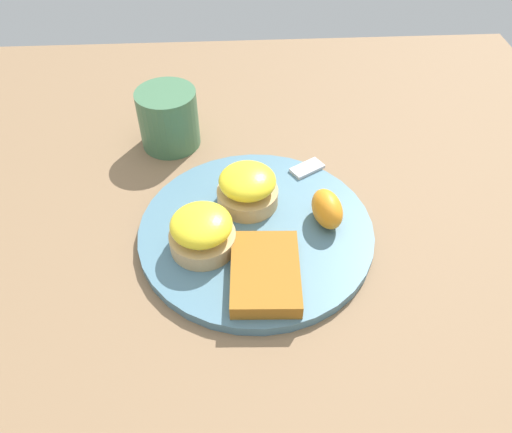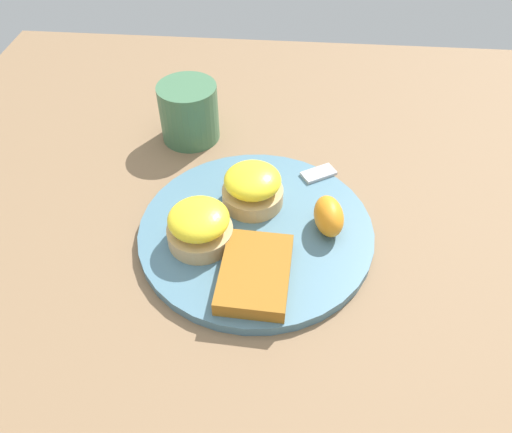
{
  "view_description": "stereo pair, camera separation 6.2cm",
  "coord_description": "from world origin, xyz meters",
  "px_view_note": "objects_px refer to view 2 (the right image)",
  "views": [
    {
      "loc": [
        -0.44,
        0.02,
        0.48
      ],
      "look_at": [
        0.0,
        0.0,
        0.03
      ],
      "focal_mm": 35.0,
      "sensor_mm": 36.0,
      "label": 1
    },
    {
      "loc": [
        -0.44,
        -0.04,
        0.48
      ],
      "look_at": [
        0.0,
        0.0,
        0.03
      ],
      "focal_mm": 35.0,
      "sensor_mm": 36.0,
      "label": 2
    }
  ],
  "objects_px": {
    "sandwich_benedict_right": "(199,226)",
    "orange_wedge": "(329,216)",
    "fork": "(271,189)",
    "hashbrown_patty": "(255,273)",
    "cup": "(189,112)",
    "sandwich_benedict_left": "(253,187)"
  },
  "relations": [
    {
      "from": "sandwich_benedict_left",
      "to": "orange_wedge",
      "type": "height_order",
      "value": "sandwich_benedict_left"
    },
    {
      "from": "sandwich_benedict_left",
      "to": "orange_wedge",
      "type": "distance_m",
      "value": 0.11
    },
    {
      "from": "sandwich_benedict_right",
      "to": "fork",
      "type": "height_order",
      "value": "sandwich_benedict_right"
    },
    {
      "from": "sandwich_benedict_left",
      "to": "hashbrown_patty",
      "type": "height_order",
      "value": "sandwich_benedict_left"
    },
    {
      "from": "sandwich_benedict_left",
      "to": "hashbrown_patty",
      "type": "bearing_deg",
      "value": -173.57
    },
    {
      "from": "orange_wedge",
      "to": "fork",
      "type": "bearing_deg",
      "value": 49.57
    },
    {
      "from": "hashbrown_patty",
      "to": "orange_wedge",
      "type": "distance_m",
      "value": 0.12
    },
    {
      "from": "cup",
      "to": "hashbrown_patty",
      "type": "bearing_deg",
      "value": -156.18
    },
    {
      "from": "orange_wedge",
      "to": "cup",
      "type": "relative_size",
      "value": 0.5
    },
    {
      "from": "hashbrown_patty",
      "to": "cup",
      "type": "xyz_separation_m",
      "value": [
        0.29,
        0.13,
        0.02
      ]
    },
    {
      "from": "fork",
      "to": "cup",
      "type": "bearing_deg",
      "value": 45.13
    },
    {
      "from": "sandwich_benedict_right",
      "to": "hashbrown_patty",
      "type": "bearing_deg",
      "value": -126.47
    },
    {
      "from": "sandwich_benedict_left",
      "to": "hashbrown_patty",
      "type": "distance_m",
      "value": 0.13
    },
    {
      "from": "hashbrown_patty",
      "to": "orange_wedge",
      "type": "bearing_deg",
      "value": -43.76
    },
    {
      "from": "cup",
      "to": "sandwich_benedict_right",
      "type": "bearing_deg",
      "value": -166.87
    },
    {
      "from": "sandwich_benedict_right",
      "to": "orange_wedge",
      "type": "bearing_deg",
      "value": -77.56
    },
    {
      "from": "hashbrown_patty",
      "to": "cup",
      "type": "distance_m",
      "value": 0.32
    },
    {
      "from": "sandwich_benedict_right",
      "to": "orange_wedge",
      "type": "relative_size",
      "value": 1.36
    },
    {
      "from": "orange_wedge",
      "to": "hashbrown_patty",
      "type": "bearing_deg",
      "value": 136.24
    },
    {
      "from": "sandwich_benedict_right",
      "to": "orange_wedge",
      "type": "distance_m",
      "value": 0.16
    },
    {
      "from": "sandwich_benedict_left",
      "to": "fork",
      "type": "relative_size",
      "value": 0.39
    },
    {
      "from": "sandwich_benedict_left",
      "to": "sandwich_benedict_right",
      "type": "bearing_deg",
      "value": 142.4
    }
  ]
}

